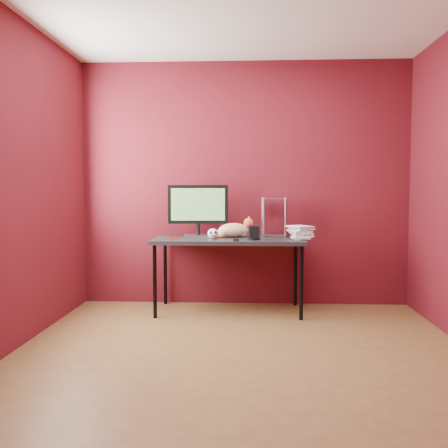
{
  "coord_description": "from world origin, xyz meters",
  "views": [
    {
      "loc": [
        0.05,
        -3.63,
        1.24
      ],
      "look_at": [
        -0.19,
        1.15,
        0.91
      ],
      "focal_mm": 40.0,
      "sensor_mm": 36.0,
      "label": 1
    }
  ],
  "objects_px": {
    "speaker": "(254,233)",
    "book_stack": "(293,164)",
    "skull_mug": "(213,234)",
    "desk": "(229,243)",
    "cat": "(234,230)",
    "monitor": "(198,208)"
  },
  "relations": [
    {
      "from": "skull_mug",
      "to": "book_stack",
      "type": "height_order",
      "value": "book_stack"
    },
    {
      "from": "monitor",
      "to": "skull_mug",
      "type": "relative_size",
      "value": 5.65
    },
    {
      "from": "desk",
      "to": "cat",
      "type": "relative_size",
      "value": 3.4
    },
    {
      "from": "cat",
      "to": "speaker",
      "type": "xyz_separation_m",
      "value": [
        0.2,
        -0.25,
        -0.01
      ]
    },
    {
      "from": "desk",
      "to": "skull_mug",
      "type": "relative_size",
      "value": 13.7
    },
    {
      "from": "desk",
      "to": "skull_mug",
      "type": "distance_m",
      "value": 0.22
    },
    {
      "from": "cat",
      "to": "skull_mug",
      "type": "height_order",
      "value": "cat"
    },
    {
      "from": "speaker",
      "to": "book_stack",
      "type": "relative_size",
      "value": 0.09
    },
    {
      "from": "desk",
      "to": "cat",
      "type": "distance_m",
      "value": 0.16
    },
    {
      "from": "cat",
      "to": "book_stack",
      "type": "height_order",
      "value": "book_stack"
    },
    {
      "from": "skull_mug",
      "to": "speaker",
      "type": "xyz_separation_m",
      "value": [
        0.4,
        -0.05,
        0.01
      ]
    },
    {
      "from": "monitor",
      "to": "book_stack",
      "type": "relative_size",
      "value": 0.42
    },
    {
      "from": "cat",
      "to": "skull_mug",
      "type": "distance_m",
      "value": 0.28
    },
    {
      "from": "monitor",
      "to": "cat",
      "type": "bearing_deg",
      "value": -9.68
    },
    {
      "from": "monitor",
      "to": "cat",
      "type": "height_order",
      "value": "monitor"
    },
    {
      "from": "skull_mug",
      "to": "book_stack",
      "type": "relative_size",
      "value": 0.07
    },
    {
      "from": "book_stack",
      "to": "skull_mug",
      "type": "bearing_deg",
      "value": -176.14
    },
    {
      "from": "speaker",
      "to": "book_stack",
      "type": "height_order",
      "value": "book_stack"
    },
    {
      "from": "skull_mug",
      "to": "book_stack",
      "type": "xyz_separation_m",
      "value": [
        0.78,
        0.05,
        0.68
      ]
    },
    {
      "from": "desk",
      "to": "speaker",
      "type": "height_order",
      "value": "speaker"
    },
    {
      "from": "desk",
      "to": "monitor",
      "type": "bearing_deg",
      "value": 160.09
    },
    {
      "from": "skull_mug",
      "to": "speaker",
      "type": "height_order",
      "value": "speaker"
    }
  ]
}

